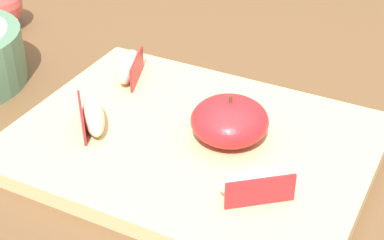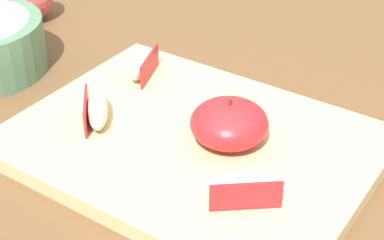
# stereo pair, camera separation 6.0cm
# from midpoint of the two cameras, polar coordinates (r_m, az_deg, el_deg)

# --- Properties ---
(dining_table) EXTENTS (1.11, 0.86, 0.77)m
(dining_table) POSITION_cam_midpoint_polar(r_m,az_deg,el_deg) (0.74, 6.56, -7.98)
(dining_table) COLOR brown
(dining_table) RESTS_ON ground_plane
(cutting_board) EXTENTS (0.35, 0.27, 0.02)m
(cutting_board) POSITION_cam_midpoint_polar(r_m,az_deg,el_deg) (0.61, 2.79, -2.32)
(cutting_board) COLOR tan
(cutting_board) RESTS_ON dining_table
(apple_half_skin_up) EXTENTS (0.08, 0.08, 0.05)m
(apple_half_skin_up) POSITION_cam_midpoint_polar(r_m,az_deg,el_deg) (0.59, 6.40, -0.39)
(apple_half_skin_up) COLOR #B21E23
(apple_half_skin_up) RESTS_ON cutting_board
(apple_wedge_right) EXTENTS (0.04, 0.07, 0.03)m
(apple_wedge_right) POSITION_cam_midpoint_polar(r_m,az_deg,el_deg) (0.71, -2.47, 5.11)
(apple_wedge_right) COLOR beige
(apple_wedge_right) RESTS_ON cutting_board
(apple_wedge_back) EXTENTS (0.06, 0.06, 0.03)m
(apple_wedge_back) POSITION_cam_midpoint_polar(r_m,az_deg,el_deg) (0.63, -6.28, 0.90)
(apple_wedge_back) COLOR beige
(apple_wedge_back) RESTS_ON cutting_board
(apple_wedge_middle) EXTENTS (0.06, 0.06, 0.03)m
(apple_wedge_middle) POSITION_cam_midpoint_polar(r_m,az_deg,el_deg) (0.53, 8.17, -6.47)
(apple_wedge_middle) COLOR beige
(apple_wedge_middle) RESTS_ON cutting_board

